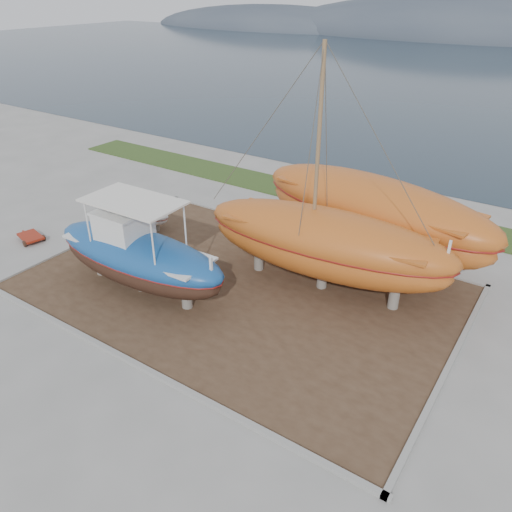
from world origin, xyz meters
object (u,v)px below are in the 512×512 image
Objects in this scene: orange_sailboat at (330,179)px; orange_bare_hull at (371,221)px; white_dinghy at (136,219)px; red_trailer at (31,238)px; blue_caique at (137,246)px.

orange_sailboat is 0.91× the size of orange_bare_hull.
red_trailer is (-3.59, -4.03, -0.46)m from white_dinghy.
orange_bare_hull is 17.26m from red_trailer.
orange_bare_hull is (6.99, 8.12, -0.13)m from blue_caique.
red_trailer is (-8.22, 0.17, -2.00)m from blue_caique.
blue_caique is 4.01× the size of red_trailer.
red_trailer is at bearing -142.87° from orange_bare_hull.
blue_caique reaches higher than red_trailer.
orange_bare_hull is (11.62, 3.92, 1.42)m from white_dinghy.
orange_sailboat reaches higher than white_dinghy.
orange_sailboat is (6.39, 4.52, 2.90)m from blue_caique.
orange_sailboat reaches higher than blue_caique.
orange_sailboat reaches higher than orange_bare_hull.
red_trailer is at bearing -167.59° from orange_sailboat.
orange_sailboat is at bearing 33.63° from blue_caique.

